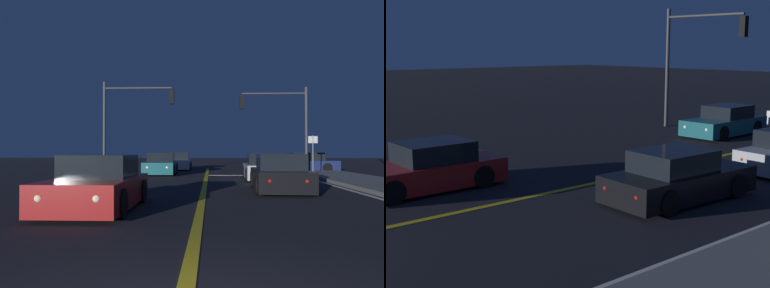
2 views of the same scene
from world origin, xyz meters
The scene contains 6 objects.
lane_line_center centered at (0.00, 10.89, 0.01)m, with size 0.20×37.01×0.01m, color gold.
lane_line_edge_right centered at (5.35, 10.89, 0.01)m, with size 0.16×37.01×0.01m, color silver.
car_following_oncoming_teal centered at (-2.81, 21.03, 0.58)m, with size 1.98×4.37×1.34m.
car_distant_tail_black centered at (2.70, 11.02, 0.58)m, with size 2.03×4.31×1.34m.
car_lead_oncoming_red centered at (-2.54, 6.53, 0.58)m, with size 1.97×4.32×1.34m.
traffic_signal_far_left centered at (-4.79, 21.17, 3.88)m, with size 4.45×0.28×5.77m.
Camera 2 is at (11.63, -0.02, 3.97)m, focal length 51.46 mm.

